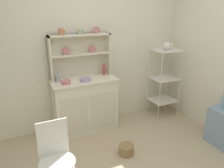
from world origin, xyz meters
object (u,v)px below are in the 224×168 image
(jam_bottle, at_px, (104,70))
(flower_vase, at_px, (223,101))
(wire_chair, at_px, (55,154))
(utensil_jar, at_px, (58,77))
(hutch_cabinet, at_px, (85,105))
(bakers_rack, at_px, (164,76))
(bowl_mixing_large, at_px, (66,82))
(hutch_shelf_unit, at_px, (80,52))
(cup_terracotta_0, at_px, (61,32))
(floor_basket, at_px, (126,149))
(porcelain_teapot, at_px, (167,46))

(jam_bottle, height_order, flower_vase, jam_bottle)
(wire_chair, distance_m, jam_bottle, 1.66)
(wire_chair, relative_size, utensil_jar, 3.34)
(hutch_cabinet, height_order, bakers_rack, bakers_rack)
(bowl_mixing_large, bearing_deg, hutch_shelf_unit, 39.28)
(bowl_mixing_large, bearing_deg, utensil_jar, 116.81)
(hutch_cabinet, height_order, jam_bottle, jam_bottle)
(utensil_jar, bearing_deg, bowl_mixing_large, -63.19)
(bakers_rack, distance_m, bowl_mixing_large, 1.75)
(jam_bottle, distance_m, flower_vase, 1.79)
(hutch_cabinet, bearing_deg, bakers_rack, -2.32)
(flower_vase, bearing_deg, bowl_mixing_large, 151.66)
(hutch_shelf_unit, distance_m, wire_chair, 1.63)
(bowl_mixing_large, relative_size, utensil_jar, 0.52)
(bakers_rack, distance_m, wire_chair, 2.40)
(wire_chair, bearing_deg, cup_terracotta_0, 93.46)
(floor_basket, bearing_deg, hutch_cabinet, 109.54)
(hutch_shelf_unit, xyz_separation_m, bakers_rack, (1.45, -0.22, -0.51))
(wire_chair, relative_size, cup_terracotta_0, 9.20)
(hutch_cabinet, xyz_separation_m, hutch_shelf_unit, (-0.00, 0.16, 0.80))
(bowl_mixing_large, bearing_deg, bakers_rack, 0.47)
(wire_chair, relative_size, bowl_mixing_large, 6.44)
(bakers_rack, bearing_deg, floor_basket, -146.44)
(utensil_jar, distance_m, flower_vase, 2.37)
(bowl_mixing_large, distance_m, jam_bottle, 0.68)
(jam_bottle, xyz_separation_m, porcelain_teapot, (1.09, -0.15, 0.34))
(bakers_rack, distance_m, porcelain_teapot, 0.53)
(porcelain_teapot, bearing_deg, cup_terracotta_0, 173.97)
(cup_terracotta_0, distance_m, utensil_jar, 0.66)
(jam_bottle, bearing_deg, wire_chair, -130.54)
(jam_bottle, bearing_deg, flower_vase, -43.10)
(jam_bottle, bearing_deg, floor_basket, -94.46)
(hutch_shelf_unit, bearing_deg, utensil_jar, -166.97)
(utensil_jar, bearing_deg, wire_chair, -104.43)
(bakers_rack, xyz_separation_m, bowl_mixing_large, (-1.74, -0.01, 0.14))
(hutch_cabinet, height_order, utensil_jar, utensil_jar)
(bakers_rack, distance_m, utensil_jar, 1.83)
(hutch_shelf_unit, height_order, wire_chair, hutch_shelf_unit)
(bowl_mixing_large, height_order, jam_bottle, jam_bottle)
(hutch_shelf_unit, height_order, jam_bottle, hutch_shelf_unit)
(hutch_shelf_unit, xyz_separation_m, bowl_mixing_large, (-0.29, -0.24, -0.36))
(bowl_mixing_large, bearing_deg, wire_chair, -110.12)
(hutch_cabinet, relative_size, floor_basket, 4.83)
(floor_basket, distance_m, cup_terracotta_0, 1.86)
(cup_terracotta_0, bearing_deg, bowl_mixing_large, -97.54)
(cup_terracotta_0, distance_m, jam_bottle, 0.89)
(porcelain_teapot, relative_size, flower_vase, 0.70)
(floor_basket, xyz_separation_m, cup_terracotta_0, (-0.56, 0.95, 1.50))
(hutch_cabinet, height_order, bowl_mixing_large, bowl_mixing_large)
(floor_basket, height_order, bowl_mixing_large, bowl_mixing_large)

